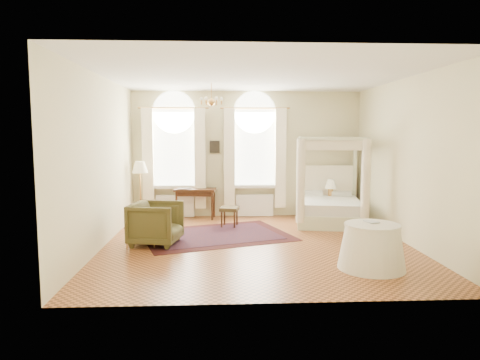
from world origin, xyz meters
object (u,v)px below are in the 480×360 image
object	(u,v)px
stool	(229,210)
side_table	(372,247)
nightstand	(331,206)
writing_desk	(195,193)
coffee_table	(142,227)
floor_lamp	(140,170)
canopy_bed	(329,204)
armchair	(156,223)

from	to	relation	value
stool	side_table	bearing A→B (deg)	-55.71
nightstand	stool	size ratio (longest dim) A/B	1.17
nightstand	writing_desk	distance (m)	3.58
coffee_table	side_table	bearing A→B (deg)	-22.24
coffee_table	floor_lamp	world-z (taller)	floor_lamp
canopy_bed	coffee_table	xyz separation A→B (m)	(-4.22, -1.95, -0.11)
writing_desk	coffee_table	distance (m)	2.87
stool	coffee_table	world-z (taller)	stool
nightstand	floor_lamp	bearing A→B (deg)	-176.03
coffee_table	side_table	distance (m)	4.31
canopy_bed	nightstand	size ratio (longest dim) A/B	3.83
canopy_bed	stool	size ratio (longest dim) A/B	4.47
writing_desk	armchair	world-z (taller)	armchair
canopy_bed	side_table	size ratio (longest dim) A/B	2.02
armchair	side_table	bearing A→B (deg)	-103.58
canopy_bed	stool	bearing A→B (deg)	-172.90
armchair	floor_lamp	distance (m)	2.54
nightstand	armchair	xyz separation A→B (m)	(-4.20, -2.62, 0.14)
nightstand	writing_desk	world-z (taller)	writing_desk
canopy_bed	coffee_table	distance (m)	4.65
stool	coffee_table	bearing A→B (deg)	-136.96
canopy_bed	floor_lamp	size ratio (longest dim) A/B	1.45
canopy_bed	nightstand	world-z (taller)	canopy_bed
floor_lamp	writing_desk	bearing A→B (deg)	14.20
armchair	coffee_table	xyz separation A→B (m)	(-0.26, -0.09, -0.05)
armchair	canopy_bed	bearing A→B (deg)	-53.63
nightstand	armchair	bearing A→B (deg)	-148.04
canopy_bed	writing_desk	xyz separation A→B (m)	(-3.32, 0.76, 0.19)
armchair	side_table	size ratio (longest dim) A/B	0.86
coffee_table	writing_desk	bearing A→B (deg)	71.53
canopy_bed	armchair	size ratio (longest dim) A/B	2.35
stool	canopy_bed	bearing A→B (deg)	7.10
stool	floor_lamp	world-z (taller)	floor_lamp
nightstand	writing_desk	size ratio (longest dim) A/B	0.52
armchair	floor_lamp	bearing A→B (deg)	28.32
nightstand	side_table	bearing A→B (deg)	-96.30
canopy_bed	side_table	distance (m)	3.59
nightstand	floor_lamp	xyz separation A→B (m)	(-4.91, -0.34, 1.00)
stool	armchair	bearing A→B (deg)	-133.83
writing_desk	canopy_bed	bearing A→B (deg)	-12.92
canopy_bed	armchair	bearing A→B (deg)	-154.78
stool	side_table	xyz separation A→B (m)	(2.23, -3.27, -0.03)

